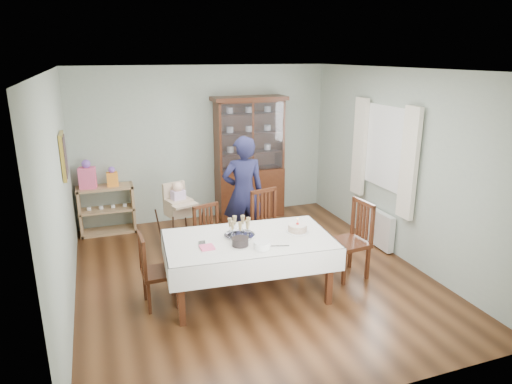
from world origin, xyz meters
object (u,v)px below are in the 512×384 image
champagne_tray (239,231)px  chair_far_right (271,239)px  china_cabinet (249,156)px  chair_end_right (349,254)px  dining_table (249,267)px  sideboard (107,210)px  chair_far_left (213,252)px  high_chair (180,224)px  woman (243,193)px  birthday_cake (297,228)px  chair_end_left (159,284)px  gift_bag_pink (87,176)px  gift_bag_orange (112,177)px

champagne_tray → chair_far_right: bearing=48.1°
china_cabinet → chair_end_right: china_cabinet is taller
dining_table → sideboard: (-1.54, 2.78, 0.02)m
chair_far_left → high_chair: 0.90m
woman → birthday_cake: 1.45m
chair_end_right → chair_end_left: bearing=-98.1°
sideboard → chair_end_right: bearing=-42.5°
dining_table → chair_far_left: bearing=106.2°
dining_table → champagne_tray: champagne_tray is taller
sideboard → chair_far_right: chair_far_right is taller
champagne_tray → gift_bag_pink: (-1.71, 2.66, 0.18)m
sideboard → chair_far_right: bearing=-40.6°
dining_table → birthday_cake: bearing=-1.4°
dining_table → gift_bag_orange: size_ratio=6.38×
china_cabinet → high_chair: 1.98m
dining_table → champagne_tray: (-0.08, 0.10, 0.44)m
sideboard → dining_table: bearing=-60.9°
china_cabinet → chair_end_right: (0.47, -2.71, -0.82)m
birthday_cake → gift_bag_orange: 3.45m
dining_table → china_cabinet: bearing=70.8°
chair_far_right → woman: size_ratio=0.58×
chair_end_left → woman: woman is taller
dining_table → chair_far_left: chair_far_left is taller
dining_table → high_chair: size_ratio=1.94×
chair_far_right → birthday_cake: bearing=-103.6°
chair_far_left → chair_end_right: 1.84m
woman → china_cabinet: bearing=-108.6°
chair_far_right → high_chair: bearing=134.3°
china_cabinet → woman: china_cabinet is taller
china_cabinet → woman: size_ratio=1.25×
sideboard → gift_bag_pink: gift_bag_pink is taller
dining_table → chair_end_left: bearing=171.9°
dining_table → chair_end_right: (1.43, 0.05, -0.08)m
dining_table → birthday_cake: birthday_cake is taller
high_chair → gift_bag_orange: gift_bag_orange is taller
sideboard → chair_far_right: size_ratio=0.89×
dining_table → chair_far_left: 0.87m
gift_bag_pink → china_cabinet: bearing=-0.0°
champagne_tray → chair_end_right: bearing=-1.9°
china_cabinet → gift_bag_pink: bearing=180.0°
sideboard → chair_end_right: (2.97, -2.73, -0.09)m
chair_far_right → woman: bearing=102.3°
sideboard → woman: woman is taller
champagne_tray → dining_table: bearing=-49.7°
dining_table → high_chair: (-0.54, 1.66, 0.03)m
sideboard → gift_bag_orange: gift_bag_orange is taller
china_cabinet → gift_bag_orange: (-2.37, 0.00, -0.18)m
chair_far_left → chair_far_right: (0.88, 0.08, 0.03)m
champagne_tray → gift_bag_pink: 3.16m
high_chair → gift_bag_orange: (-0.87, 1.09, 0.53)m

